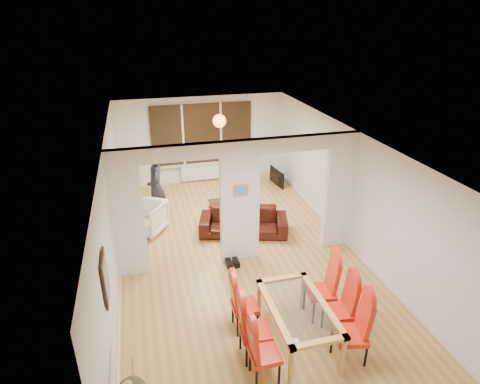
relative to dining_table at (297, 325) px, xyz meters
name	(u,v)px	position (x,y,z in m)	size (l,w,h in m)	color
floor	(240,256)	(-0.24, 2.62, -0.37)	(5.00, 9.00, 0.01)	tan
room_walls	(240,202)	(-0.24, 2.62, 0.93)	(5.00, 9.00, 2.60)	silver
divider_wall	(240,202)	(-0.24, 2.62, 0.93)	(5.00, 0.18, 2.60)	white
bay_window_blinds	(202,134)	(-0.24, 7.06, 1.13)	(3.00, 0.08, 1.80)	black
radiator	(204,172)	(-0.24, 7.02, -0.07)	(1.40, 0.08, 0.50)	white
pendant_light	(219,121)	(0.06, 5.92, 1.78)	(0.36, 0.36, 0.36)	orange
stair_newel	(132,381)	(-2.49, -0.58, 0.18)	(0.40, 1.20, 1.10)	tan
wall_poster	(105,278)	(-2.71, 0.22, 1.23)	(0.04, 0.52, 0.67)	gray
pillar_photo	(241,191)	(-0.24, 2.53, 1.23)	(0.30, 0.03, 0.25)	#4C8CD8
dining_table	(297,325)	(0.00, 0.00, 0.00)	(0.89, 1.58, 0.74)	#BB8E45
dining_chair_la	(265,350)	(-0.69, -0.50, 0.14)	(0.41, 0.41, 1.03)	red
dining_chair_lb	(255,327)	(-0.70, -0.07, 0.18)	(0.44, 0.44, 1.11)	red
dining_chair_lc	(245,302)	(-0.70, 0.54, 0.14)	(0.41, 0.41, 1.03)	red
dining_chair_ra	(351,331)	(0.63, -0.50, 0.19)	(0.45, 0.45, 1.12)	red
dining_chair_rb	(339,308)	(0.71, 0.03, 0.16)	(0.42, 0.42, 1.06)	red
dining_chair_rc	(321,288)	(0.62, 0.51, 0.21)	(0.46, 0.46, 1.15)	red
sofa	(243,222)	(0.10, 3.59, -0.07)	(2.04, 0.80, 0.60)	black
armchair	(146,217)	(-2.12, 4.22, 0.01)	(0.82, 0.84, 0.77)	white
person	(156,187)	(-1.80, 4.78, 0.53)	(0.43, 0.65, 1.79)	black
television	(274,177)	(1.76, 6.15, -0.12)	(0.11, 0.86, 0.49)	black
coffee_table	(228,205)	(0.03, 4.94, -0.26)	(0.97, 0.49, 0.22)	#362312
bottle	(230,195)	(0.11, 4.99, -0.01)	(0.07, 0.07, 0.28)	#143F19
bowl	(236,198)	(0.27, 5.03, -0.12)	(0.21, 0.21, 0.05)	#362312
shoes	(233,263)	(-0.47, 2.34, -0.32)	(0.26, 0.29, 0.11)	black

